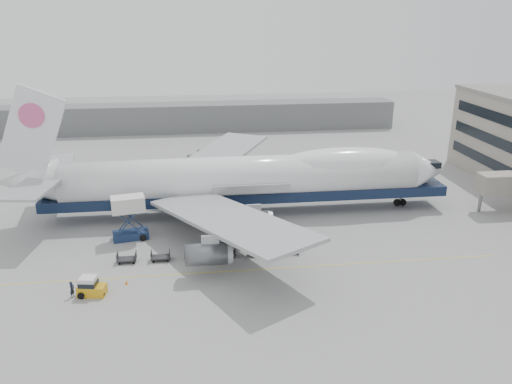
{
  "coord_description": "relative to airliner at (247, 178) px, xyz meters",
  "views": [
    {
      "loc": [
        -6.65,
        -58.2,
        28.7
      ],
      "look_at": [
        1.32,
        6.0,
        5.47
      ],
      "focal_mm": 35.0,
      "sensor_mm": 36.0,
      "label": 1
    }
  ],
  "objects": [
    {
      "name": "dolly_3",
      "position": [
        -4.07,
        -14.21,
        -5.09
      ],
      "size": [
        2.3,
        1.35,
        1.3
      ],
      "color": "#2D2D30",
      "rests_on": "ground"
    },
    {
      "name": "ground_worker",
      "position": [
        -21.07,
        -21.56,
        -4.7
      ],
      "size": [
        0.64,
        0.78,
        1.84
      ],
      "primitive_type": "imported",
      "rotation": [
        0.0,
        0.0,
        1.24
      ],
      "color": "black",
      "rests_on": "ground"
    },
    {
      "name": "dolly_1",
      "position": [
        -12.19,
        -14.21,
        -5.09
      ],
      "size": [
        2.3,
        1.35,
        1.3
      ],
      "color": "#2D2D30",
      "rests_on": "ground"
    },
    {
      "name": "hangar",
      "position": [
        -10.64,
        58.0,
        -2.12
      ],
      "size": [
        110.0,
        8.0,
        7.0
      ],
      "primitive_type": "cube",
      "color": "slate",
      "rests_on": "ground"
    },
    {
      "name": "traffic_cone",
      "position": [
        -15.69,
        -19.54,
        -5.39
      ],
      "size": [
        0.34,
        0.34,
        0.5
      ],
      "rotation": [
        0.0,
        0.0,
        0.09
      ],
      "color": "orange",
      "rests_on": "ground"
    },
    {
      "name": "ground",
      "position": [
        -0.64,
        -12.0,
        -5.62
      ],
      "size": [
        260.0,
        260.0,
        0.0
      ],
      "primitive_type": "plane",
      "color": "gray",
      "rests_on": "ground"
    },
    {
      "name": "dolly_0",
      "position": [
        -16.24,
        -14.21,
        -5.09
      ],
      "size": [
        2.3,
        1.35,
        1.3
      ],
      "color": "#2D2D30",
      "rests_on": "ground"
    },
    {
      "name": "dolly_4",
      "position": [
        -0.02,
        -14.21,
        -5.09
      ],
      "size": [
        2.3,
        1.35,
        1.3
      ],
      "color": "#2D2D30",
      "rests_on": "ground"
    },
    {
      "name": "dolly_5",
      "position": [
        4.04,
        -14.21,
        -5.09
      ],
      "size": [
        2.3,
        1.35,
        1.3
      ],
      "color": "#2D2D30",
      "rests_on": "ground"
    },
    {
      "name": "catering_truck",
      "position": [
        -16.52,
        -7.24,
        -2.19
      ],
      "size": [
        5.0,
        3.84,
        6.02
      ],
      "rotation": [
        0.0,
        0.0,
        0.19
      ],
      "color": "navy",
      "rests_on": "ground"
    },
    {
      "name": "baggage_tug",
      "position": [
        -19.2,
        -21.34,
        -4.68
      ],
      "size": [
        3.13,
        2.01,
        2.14
      ],
      "rotation": [
        0.0,
        0.0,
        -0.16
      ],
      "color": "gold",
      "rests_on": "ground"
    },
    {
      "name": "dolly_2",
      "position": [
        -8.13,
        -14.21,
        -5.09
      ],
      "size": [
        2.3,
        1.35,
        1.3
      ],
      "color": "#2D2D30",
      "rests_on": "ground"
    },
    {
      "name": "apron_line",
      "position": [
        -0.64,
        -18.0,
        -5.62
      ],
      "size": [
        60.0,
        0.15,
        0.01
      ],
      "primitive_type": "cube",
      "color": "gold",
      "rests_on": "ground"
    },
    {
      "name": "airliner",
      "position": [
        0.0,
        0.0,
        0.0
      ],
      "size": [
        67.0,
        55.3,
        19.98
      ],
      "color": "white",
      "rests_on": "ground"
    }
  ]
}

